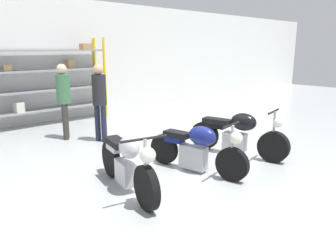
# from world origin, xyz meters

# --- Properties ---
(ground_plane) EXTENTS (30.00, 30.00, 0.00)m
(ground_plane) POSITION_xyz_m (0.00, 0.00, 0.00)
(ground_plane) COLOR #B2B7B7
(back_wall) EXTENTS (30.00, 0.08, 3.60)m
(back_wall) POSITION_xyz_m (0.00, 5.50, 1.80)
(back_wall) COLOR white
(back_wall) RESTS_ON ground_plane
(shelving_rack) EXTENTS (4.42, 0.63, 2.46)m
(shelving_rack) POSITION_xyz_m (-0.73, 5.14, 1.28)
(shelving_rack) COLOR yellow
(shelving_rack) RESTS_ON ground_plane
(motorcycle_silver) EXTENTS (0.76, 1.99, 1.01)m
(motorcycle_silver) POSITION_xyz_m (-1.40, -0.20, 0.46)
(motorcycle_silver) COLOR black
(motorcycle_silver) RESTS_ON ground_plane
(motorcycle_blue) EXTENTS (0.63, 1.97, 0.96)m
(motorcycle_blue) POSITION_xyz_m (-0.02, -0.37, 0.44)
(motorcycle_blue) COLOR black
(motorcycle_blue) RESTS_ON ground_plane
(motorcycle_black) EXTENTS (0.72, 2.09, 1.01)m
(motorcycle_black) POSITION_xyz_m (1.28, -0.29, 0.44)
(motorcycle_black) COLOR black
(motorcycle_black) RESTS_ON ground_plane
(person_browsing) EXTENTS (0.44, 0.44, 1.79)m
(person_browsing) POSITION_xyz_m (-0.72, 3.26, 1.06)
(person_browsing) COLOR #38332D
(person_browsing) RESTS_ON ground_plane
(person_near_rack) EXTENTS (0.41, 0.41, 1.80)m
(person_near_rack) POSITION_xyz_m (-0.21, 2.49, 1.07)
(person_near_rack) COLOR #1E2338
(person_near_rack) RESTS_ON ground_plane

